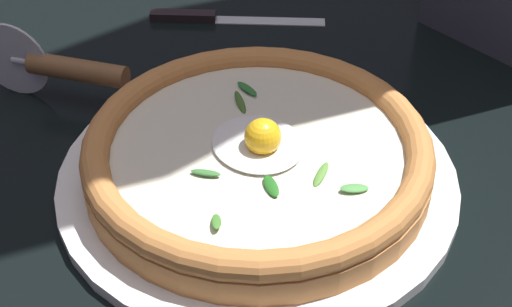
# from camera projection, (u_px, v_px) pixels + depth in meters

# --- Properties ---
(ground_plane) EXTENTS (2.40, 2.40, 0.03)m
(ground_plane) POSITION_uv_depth(u_px,v_px,m) (262.00, 199.00, 0.61)
(ground_plane) COLOR black
(ground_plane) RESTS_ON ground
(pizza_plate) EXTENTS (0.34, 0.34, 0.01)m
(pizza_plate) POSITION_uv_depth(u_px,v_px,m) (256.00, 177.00, 0.60)
(pizza_plate) COLOR white
(pizza_plate) RESTS_ON ground
(pizza) EXTENTS (0.29, 0.29, 0.06)m
(pizza) POSITION_uv_depth(u_px,v_px,m) (256.00, 153.00, 0.58)
(pizza) COLOR #CC8242
(pizza) RESTS_ON pizza_plate
(pizza_cutter) EXTENTS (0.13, 0.11, 0.08)m
(pizza_cutter) POSITION_uv_depth(u_px,v_px,m) (59.00, 67.00, 0.67)
(pizza_cutter) COLOR silver
(pizza_cutter) RESTS_ON ground
(table_knife) EXTENTS (0.14, 0.18, 0.01)m
(table_knife) POSITION_uv_depth(u_px,v_px,m) (211.00, 17.00, 0.82)
(table_knife) COLOR silver
(table_knife) RESTS_ON ground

